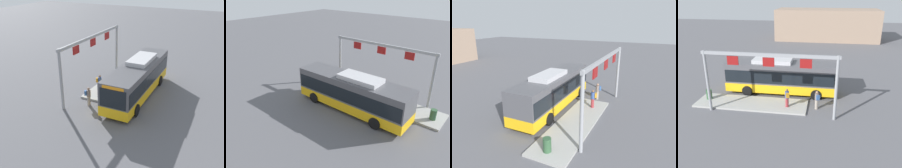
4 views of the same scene
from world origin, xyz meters
TOP-DOWN VIEW (x-y plane):
  - ground_plane at (0.00, 0.00)m, footprint 120.00×120.00m
  - platform_curb at (-2.14, -3.02)m, footprint 10.00×2.80m
  - bus_main at (-0.01, -0.00)m, footprint 10.68×2.75m
  - person_boarding at (3.69, -3.06)m, footprint 0.49×0.60m
  - person_waiting_near at (1.16, -3.36)m, footprint 0.48×0.60m
  - platform_sign_gantry at (-0.03, -4.64)m, footprint 10.77×0.24m
  - trash_bin at (-6.23, -2.85)m, footprint 0.52×0.52m

SIDE VIEW (x-z plane):
  - ground_plane at x=0.00m, z-range 0.00..0.00m
  - platform_curb at x=-2.14m, z-range 0.00..0.16m
  - trash_bin at x=-6.23m, z-range 0.16..1.06m
  - person_boarding at x=3.69m, z-range 0.06..1.73m
  - person_waiting_near at x=1.16m, z-range 0.22..1.89m
  - bus_main at x=-0.01m, z-range 0.08..3.54m
  - platform_sign_gantry at x=-0.03m, z-range 1.23..6.43m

